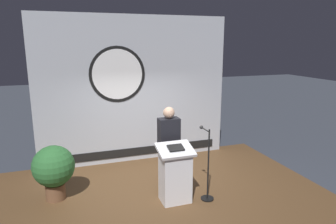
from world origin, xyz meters
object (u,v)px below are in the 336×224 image
(speaker_person, at_px, (169,148))
(potted_plant, at_px, (54,168))
(podium, at_px, (175,174))
(microphone_stand, at_px, (207,175))

(speaker_person, xyz_separation_m, potted_plant, (-2.12, 0.31, -0.24))
(podium, height_order, speaker_person, speaker_person)
(podium, relative_size, speaker_person, 0.65)
(microphone_stand, distance_m, potted_plant, 2.81)
(speaker_person, bearing_deg, podium, -95.33)
(potted_plant, bearing_deg, microphone_stand, -18.55)
(speaker_person, height_order, potted_plant, speaker_person)
(potted_plant, bearing_deg, podium, -20.82)
(podium, distance_m, speaker_person, 0.58)
(podium, xyz_separation_m, potted_plant, (-2.08, 0.79, 0.09))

